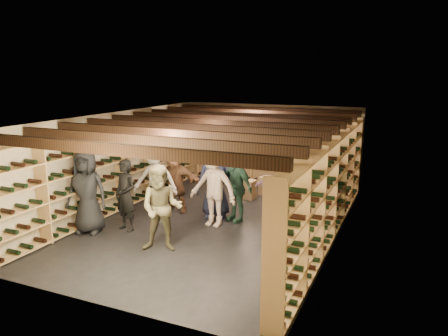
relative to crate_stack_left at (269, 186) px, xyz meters
name	(u,v)px	position (x,y,z in m)	size (l,w,h in m)	color
ground	(214,221)	(-0.46, -2.62, -0.26)	(8.00, 8.00, 0.00)	black
walls	(214,171)	(-0.46, -2.62, 0.95)	(5.52, 8.02, 2.40)	#C3B698
ceiling	(214,117)	(-0.46, -2.62, 2.15)	(5.50, 8.00, 0.01)	beige
ceiling_joists	(214,124)	(-0.46, -2.62, 2.01)	(5.40, 7.12, 0.18)	black
wine_rack_left	(120,166)	(-3.03, -2.62, 0.82)	(0.32, 7.50, 2.15)	tan
wine_rack_right	(329,188)	(2.11, -2.62, 0.82)	(0.32, 7.50, 2.15)	tan
wine_rack_back	(267,149)	(-0.46, 1.21, 0.82)	(4.70, 0.30, 2.15)	tan
crate_stack_left	(269,186)	(0.00, 0.00, 0.00)	(0.57, 0.45, 0.51)	tan
crate_stack_right	(246,189)	(-0.48, -0.57, 0.00)	(0.54, 0.39, 0.51)	tan
crate_loose	(316,200)	(1.37, -0.22, -0.17)	(0.50, 0.33, 0.17)	tan
person_0	(87,192)	(-2.64, -4.30, 0.64)	(0.88, 0.57, 1.80)	black
person_1	(125,195)	(-1.97, -3.87, 0.52)	(0.57, 0.37, 1.56)	black
person_2	(162,208)	(-0.68, -4.50, 0.59)	(0.82, 0.64, 1.68)	brown
person_3	(213,186)	(-0.36, -2.87, 0.65)	(1.17, 0.67, 1.81)	beige
person_5	(175,179)	(-1.67, -2.27, 0.54)	(1.48, 0.47, 1.59)	brown
person_6	(215,181)	(-0.58, -2.30, 0.62)	(0.86, 0.56, 1.76)	#1F2543
person_8	(316,194)	(1.72, -2.05, 0.49)	(0.73, 0.57, 1.49)	#4F2219
person_9	(155,180)	(-1.94, -2.75, 0.61)	(1.12, 0.64, 1.73)	#B8B4A7
person_10	(236,187)	(-0.03, -2.37, 0.56)	(0.95, 0.40, 1.63)	#234537
person_11	(290,189)	(1.18, -2.14, 0.58)	(1.55, 0.49, 1.67)	#855983
person_12	(321,187)	(1.72, -1.50, 0.52)	(0.75, 0.49, 1.54)	#2E2D32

